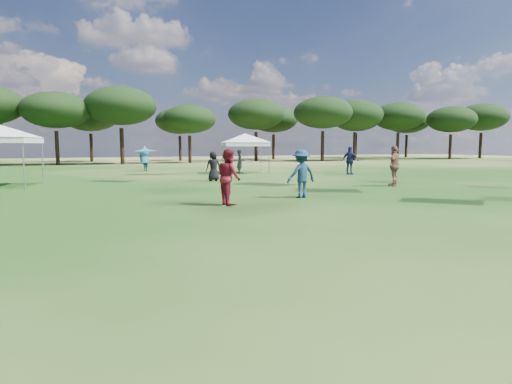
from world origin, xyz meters
TOP-DOWN VIEW (x-y plane):
  - tree_line at (2.39, 47.41)m, footprint 108.78×17.63m
  - tent_right at (9.17, 26.60)m, footprint 5.68×5.68m
  - festival_crowd at (-0.46, 21.19)m, footprint 28.82×20.28m

SIDE VIEW (x-z plane):
  - festival_crowd at x=-0.46m, z-range -0.05..1.81m
  - tent_right at x=9.17m, z-range 1.05..4.00m
  - tree_line at x=2.39m, z-range 1.54..9.31m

